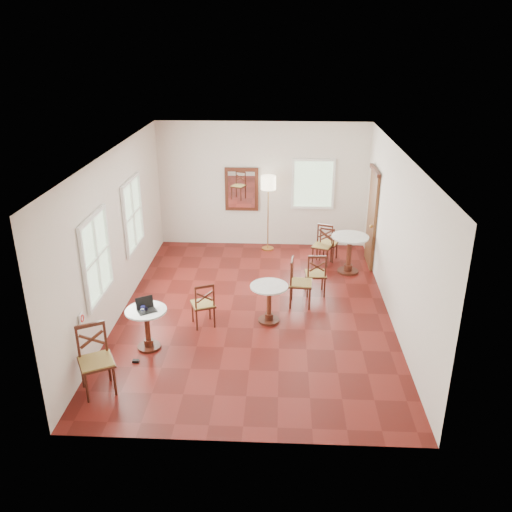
{
  "coord_description": "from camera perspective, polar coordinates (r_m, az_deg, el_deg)",
  "views": [
    {
      "loc": [
        0.45,
        -8.87,
        4.83
      ],
      "look_at": [
        0.0,
        0.3,
        1.0
      ],
      "focal_mm": 37.38,
      "sensor_mm": 36.0,
      "label": 1
    }
  ],
  "objects": [
    {
      "name": "ground",
      "position": [
        10.11,
        -0.08,
        -5.89
      ],
      "size": [
        7.0,
        7.0,
        0.0
      ],
      "primitive_type": "plane",
      "color": "#5B140F",
      "rests_on": "ground"
    },
    {
      "name": "room_shell",
      "position": [
        9.62,
        -0.37,
        4.84
      ],
      "size": [
        5.02,
        7.02,
        3.01
      ],
      "color": "silver",
      "rests_on": "ground"
    },
    {
      "name": "cafe_table_near",
      "position": [
        8.97,
        -11.57,
        -7.18
      ],
      "size": [
        0.67,
        0.67,
        0.71
      ],
      "color": "#3F1A0F",
      "rests_on": "ground"
    },
    {
      "name": "cafe_table_mid",
      "position": [
        9.56,
        1.4,
        -4.66
      ],
      "size": [
        0.68,
        0.68,
        0.72
      ],
      "color": "#3F1A0F",
      "rests_on": "ground"
    },
    {
      "name": "cafe_table_back",
      "position": [
        11.68,
        9.95,
        0.63
      ],
      "size": [
        0.8,
        0.8,
        0.84
      ],
      "color": "#3F1A0F",
      "rests_on": "ground"
    },
    {
      "name": "chair_near_a",
      "position": [
        9.49,
        -5.67,
        -5.15
      ],
      "size": [
        0.51,
        0.51,
        0.85
      ],
      "rotation": [
        0.0,
        0.0,
        3.53
      ],
      "color": "#3F1A0F",
      "rests_on": "ground"
    },
    {
      "name": "chair_near_b",
      "position": [
        8.11,
        -16.77,
        -10.63
      ],
      "size": [
        0.64,
        0.64,
        1.03
      ],
      "rotation": [
        0.0,
        0.0,
        0.5
      ],
      "color": "#3F1A0F",
      "rests_on": "ground"
    },
    {
      "name": "chair_mid_a",
      "position": [
        10.61,
        6.41,
        -1.92
      ],
      "size": [
        0.44,
        0.44,
        0.89
      ],
      "rotation": [
        0.0,
        0.0,
        3.2
      ],
      "color": "#3F1A0F",
      "rests_on": "ground"
    },
    {
      "name": "chair_mid_b",
      "position": [
        10.16,
        4.67,
        -2.85
      ],
      "size": [
        0.47,
        0.47,
        0.95
      ],
      "rotation": [
        0.0,
        0.0,
        1.49
      ],
      "color": "#3F1A0F",
      "rests_on": "ground"
    },
    {
      "name": "chair_back_a",
      "position": [
        12.31,
        7.76,
        1.37
      ],
      "size": [
        0.49,
        0.49,
        0.82
      ],
      "rotation": [
        0.0,
        0.0,
        2.78
      ],
      "color": "#3F1A0F",
      "rests_on": "ground"
    },
    {
      "name": "chair_back_b",
      "position": [
        12.08,
        7.15,
        1.16
      ],
      "size": [
        0.53,
        0.53,
        0.89
      ],
      "rotation": [
        0.0,
        0.0,
        -0.36
      ],
      "color": "#3F1A0F",
      "rests_on": "ground"
    },
    {
      "name": "floor_lamp",
      "position": [
        12.47,
        1.32,
        7.31
      ],
      "size": [
        0.35,
        0.35,
        1.81
      ],
      "color": "#BF8C3F",
      "rests_on": "ground"
    },
    {
      "name": "laptop",
      "position": [
        8.8,
        -11.7,
        -5.39
      ],
      "size": [
        0.37,
        0.36,
        0.21
      ],
      "rotation": [
        0.0,
        0.0,
        0.54
      ],
      "color": "black",
      "rests_on": "cafe_table_near"
    },
    {
      "name": "mouse",
      "position": [
        8.83,
        -11.67,
        -5.55
      ],
      "size": [
        0.1,
        0.08,
        0.03
      ],
      "primitive_type": "ellipsoid",
      "rotation": [
        0.0,
        0.0,
        -0.38
      ],
      "color": "black",
      "rests_on": "cafe_table_near"
    },
    {
      "name": "navy_mug",
      "position": [
        8.78,
        -11.97,
        -5.54
      ],
      "size": [
        0.11,
        0.08,
        0.09
      ],
      "color": "black",
      "rests_on": "cafe_table_near"
    },
    {
      "name": "water_glass",
      "position": [
        8.66,
        -12.04,
        -5.88
      ],
      "size": [
        0.06,
        0.06,
        0.11
      ],
      "primitive_type": "cylinder",
      "color": "white",
      "rests_on": "cafe_table_near"
    },
    {
      "name": "power_adapter",
      "position": [
        8.85,
        -12.74,
        -10.91
      ],
      "size": [
        0.1,
        0.06,
        0.04
      ],
      "primitive_type": "cube",
      "color": "black",
      "rests_on": "ground"
    }
  ]
}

